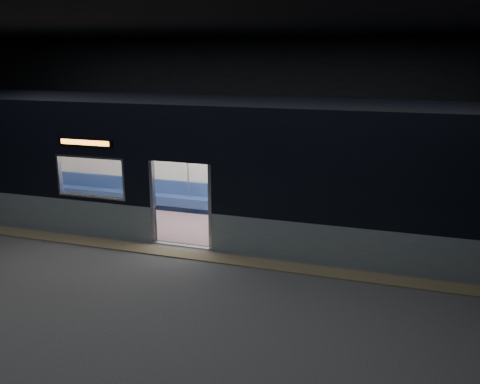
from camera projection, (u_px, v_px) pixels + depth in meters
The scene contains 7 objects.
station_floor at pixel (163, 262), 11.20m from camera, with size 24.00×14.00×0.01m, color #47494C.
station_envelope at pixel (156, 94), 10.24m from camera, with size 24.00×14.00×5.00m.
tactile_strip at pixel (174, 253), 11.70m from camera, with size 22.80×0.50×0.03m, color #8C7F59.
metro_car at pixel (204, 159), 13.05m from camera, with size 18.00×3.04×3.35m.
passenger at pixel (341, 197), 13.22m from camera, with size 0.48×0.78×1.47m.
handbag at pixel (340, 205), 13.02m from camera, with size 0.30×0.26×0.15m, color black.
transit_map at pixel (382, 173), 13.04m from camera, with size 1.04×0.03×0.67m, color white.
Camera 1 is at (4.83, -9.37, 4.42)m, focal length 38.00 mm.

